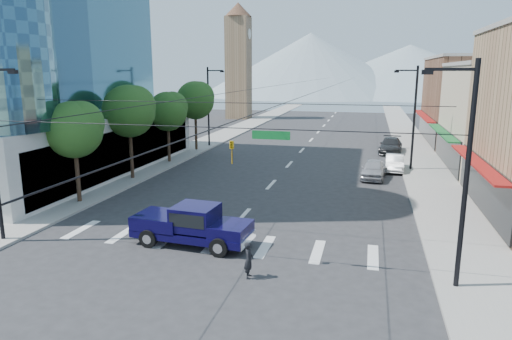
# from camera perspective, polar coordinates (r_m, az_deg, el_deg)

# --- Properties ---
(ground) EXTENTS (160.00, 160.00, 0.00)m
(ground) POSITION_cam_1_polar(r_m,az_deg,el_deg) (22.24, -5.88, -10.38)
(ground) COLOR #28282B
(ground) RESTS_ON ground
(sidewalk_left) EXTENTS (4.00, 120.00, 0.15)m
(sidewalk_left) POSITION_cam_1_polar(r_m,az_deg,el_deg) (62.84, -3.80, 4.49)
(sidewalk_left) COLOR gray
(sidewalk_left) RESTS_ON ground
(sidewalk_right) EXTENTS (4.00, 120.00, 0.15)m
(sidewalk_right) POSITION_cam_1_polar(r_m,az_deg,el_deg) (60.05, 18.61, 3.51)
(sidewalk_right) COLOR gray
(sidewalk_right) RESTS_ON ground
(shop_far) EXTENTS (12.00, 18.00, 10.00)m
(shop_far) POSITION_cam_1_polar(r_m,az_deg,el_deg) (60.74, 26.53, 7.65)
(shop_far) COLOR brown
(shop_far) RESTS_ON ground
(clock_tower) EXTENTS (4.80, 4.80, 20.40)m
(clock_tower) POSITION_cam_1_polar(r_m,az_deg,el_deg) (84.65, -2.20, 13.67)
(clock_tower) COLOR #8C6B4C
(clock_tower) RESTS_ON ground
(mountain_left) EXTENTS (80.00, 80.00, 22.00)m
(mountain_left) POSITION_cam_1_polar(r_m,az_deg,el_deg) (170.72, 6.80, 13.00)
(mountain_left) COLOR gray
(mountain_left) RESTS_ON ground
(mountain_right) EXTENTS (90.00, 90.00, 18.00)m
(mountain_right) POSITION_cam_1_polar(r_m,az_deg,el_deg) (179.72, 18.59, 11.78)
(mountain_right) COLOR gray
(mountain_right) RESTS_ON ground
(tree_near) EXTENTS (3.65, 3.64, 6.71)m
(tree_near) POSITION_cam_1_polar(r_m,az_deg,el_deg) (31.42, -21.55, 4.93)
(tree_near) COLOR black
(tree_near) RESTS_ON ground
(tree_midnear) EXTENTS (4.09, 4.09, 7.52)m
(tree_midnear) POSITION_cam_1_polar(r_m,az_deg,el_deg) (37.24, -15.37, 7.29)
(tree_midnear) COLOR black
(tree_midnear) RESTS_ON ground
(tree_midfar) EXTENTS (3.65, 3.64, 6.71)m
(tree_midfar) POSITION_cam_1_polar(r_m,az_deg,el_deg) (43.51, -10.81, 7.37)
(tree_midfar) COLOR black
(tree_midfar) RESTS_ON ground
(tree_far) EXTENTS (4.09, 4.09, 7.52)m
(tree_far) POSITION_cam_1_polar(r_m,az_deg,el_deg) (49.89, -7.44, 8.77)
(tree_far) COLOR black
(tree_far) RESTS_ON ground
(signal_rig) EXTENTS (21.80, 0.20, 9.00)m
(signal_rig) POSITION_cam_1_polar(r_m,az_deg,el_deg) (19.92, -6.63, 0.91)
(signal_rig) COLOR black
(signal_rig) RESTS_ON ground
(lamp_pole_nw) EXTENTS (2.00, 0.25, 9.00)m
(lamp_pole_nw) POSITION_cam_1_polar(r_m,az_deg,el_deg) (52.50, -5.84, 8.27)
(lamp_pole_nw) COLOR black
(lamp_pole_nw) RESTS_ON ground
(lamp_pole_ne) EXTENTS (2.00, 0.25, 9.00)m
(lamp_pole_ne) POSITION_cam_1_polar(r_m,az_deg,el_deg) (41.56, 19.02, 6.63)
(lamp_pole_ne) COLOR black
(lamp_pole_ne) RESTS_ON ground
(pickup_truck) EXTENTS (6.19, 2.72, 2.05)m
(pickup_truck) POSITION_cam_1_polar(r_m,az_deg,el_deg) (23.13, -8.08, -6.71)
(pickup_truck) COLOR #0C0739
(pickup_truck) RESTS_ON ground
(pedestrian) EXTENTS (0.45, 0.62, 1.58)m
(pedestrian) POSITION_cam_1_polar(r_m,az_deg,el_deg) (19.48, -0.91, -11.17)
(pedestrian) COLOR black
(pedestrian) RESTS_ON ground
(parked_car_near) EXTENTS (2.18, 4.63, 1.53)m
(parked_car_near) POSITION_cam_1_polar(r_m,az_deg,el_deg) (38.14, 14.47, 0.11)
(parked_car_near) COLOR #A8A7AC
(parked_car_near) RESTS_ON ground
(parked_car_mid) EXTENTS (1.61, 4.31, 1.41)m
(parked_car_mid) POSITION_cam_1_polar(r_m,az_deg,el_deg) (41.57, 16.94, 0.86)
(parked_car_mid) COLOR white
(parked_car_mid) RESTS_ON ground
(parked_car_far) EXTENTS (2.71, 5.69, 1.60)m
(parked_car_far) POSITION_cam_1_polar(r_m,az_deg,el_deg) (50.57, 16.49, 2.95)
(parked_car_far) COLOR #29292B
(parked_car_far) RESTS_ON ground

